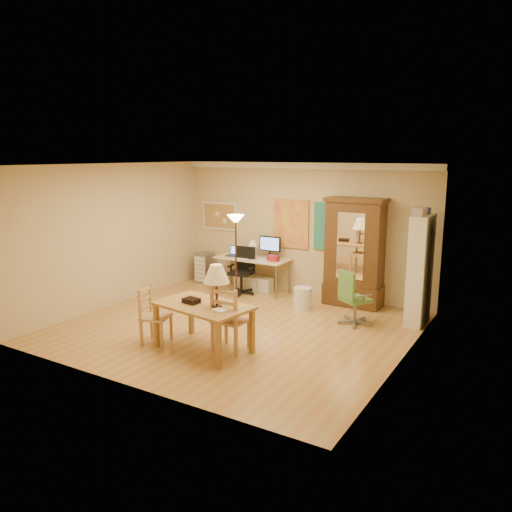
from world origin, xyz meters
The scene contains 16 objects.
floor centered at (0.00, 0.00, 0.00)m, with size 5.50×5.50×0.00m, color #AF743E.
crown_molding centered at (0.00, 2.46, 2.64)m, with size 5.50×0.08×0.12m, color white.
corkboard centered at (-2.05, 2.47, 1.50)m, with size 0.90×0.04×0.62m, color #A5844D.
art_panel_left centered at (-0.25, 2.47, 1.45)m, with size 0.80×0.04×1.00m, color yellow.
art_panel_right centered at (0.65, 2.47, 1.45)m, with size 0.75×0.04×0.95m, color teal.
dining_table centered at (0.20, -1.06, 0.84)m, with size 1.51×1.04×1.33m.
ladder_chair_back centered at (0.48, -0.90, 0.47)m, with size 0.48×0.46×1.00m.
ladder_chair_left centered at (-0.70, -1.22, 0.41)m, with size 0.49×0.50×0.88m.
torchiere_lamp centered at (-0.62, 0.94, 1.42)m, with size 0.32×0.32×1.77m.
computer_desk centered at (-0.94, 2.16, 0.43)m, with size 1.56×0.68×1.18m.
office_chair_black centered at (-1.04, 1.82, 0.26)m, with size 0.60×0.60×0.97m.
office_chair_green centered at (1.63, 1.17, 0.25)m, with size 0.59×0.59×0.94m.
drawer_cart centered at (-2.32, 2.24, 0.33)m, with size 0.33×0.39×0.65m.
armoire centered at (1.23, 2.24, 0.90)m, with size 1.13×0.53×2.07m.
bookshelf centered at (2.55, 1.80, 0.93)m, with size 0.28×0.75×1.87m.
wastebin centered at (0.52, 1.47, 0.21)m, with size 0.34×0.34×0.42m, color silver.
Camera 1 is at (4.39, -6.68, 2.87)m, focal length 35.00 mm.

